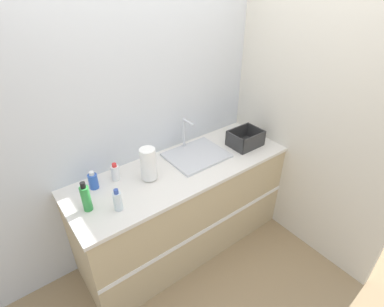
# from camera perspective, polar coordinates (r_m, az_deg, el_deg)

# --- Properties ---
(ground_plane) EXTENTS (12.00, 12.00, 0.00)m
(ground_plane) POSITION_cam_1_polar(r_m,az_deg,el_deg) (2.94, 2.38, -20.20)
(ground_plane) COLOR #937A56
(wall_back) EXTENTS (4.30, 0.06, 2.60)m
(wall_back) POSITION_cam_1_polar(r_m,az_deg,el_deg) (2.57, -6.75, 8.36)
(wall_back) COLOR silver
(wall_back) RESTS_ON ground_plane
(wall_right) EXTENTS (0.06, 2.65, 2.60)m
(wall_right) POSITION_cam_1_polar(r_m,az_deg,el_deg) (2.92, 14.08, 10.62)
(wall_right) COLOR beige
(wall_right) RESTS_ON ground_plane
(counter_cabinet) EXTENTS (1.93, 0.68, 0.90)m
(counter_cabinet) POSITION_cam_1_polar(r_m,az_deg,el_deg) (2.78, -1.74, -10.23)
(counter_cabinet) COLOR tan
(counter_cabinet) RESTS_ON ground_plane
(sink) EXTENTS (0.50, 0.41, 0.30)m
(sink) POSITION_cam_1_polar(r_m,az_deg,el_deg) (2.63, 0.76, -0.09)
(sink) COLOR silver
(sink) RESTS_ON counter_cabinet
(paper_towel_roll) EXTENTS (0.12, 0.12, 0.27)m
(paper_towel_roll) POSITION_cam_1_polar(r_m,az_deg,el_deg) (2.32, -8.29, -2.01)
(paper_towel_roll) COLOR #4C4C51
(paper_towel_roll) RESTS_ON counter_cabinet
(dish_rack) EXTENTS (0.29, 0.23, 0.15)m
(dish_rack) POSITION_cam_1_polar(r_m,az_deg,el_deg) (2.82, 10.10, 2.60)
(dish_rack) COLOR #2D2D2D
(dish_rack) RESTS_ON counter_cabinet
(bottle_green) EXTENTS (0.06, 0.06, 0.23)m
(bottle_green) POSITION_cam_1_polar(r_m,az_deg,el_deg) (2.16, -19.55, -7.97)
(bottle_green) COLOR #2D8C3D
(bottle_green) RESTS_ON counter_cabinet
(bottle_clear) EXTENTS (0.06, 0.06, 0.17)m
(bottle_clear) POSITION_cam_1_polar(r_m,az_deg,el_deg) (2.11, -13.98, -8.72)
(bottle_clear) COLOR silver
(bottle_clear) RESTS_ON counter_cabinet
(bottle_blue) EXTENTS (0.07, 0.07, 0.15)m
(bottle_blue) POSITION_cam_1_polar(r_m,az_deg,el_deg) (2.36, -18.31, -4.95)
(bottle_blue) COLOR #2D56B7
(bottle_blue) RESTS_ON counter_cabinet
(bottle_white_spray) EXTENTS (0.06, 0.06, 0.15)m
(bottle_white_spray) POSITION_cam_1_polar(r_m,az_deg,el_deg) (2.40, -14.38, -3.52)
(bottle_white_spray) COLOR white
(bottle_white_spray) RESTS_ON counter_cabinet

